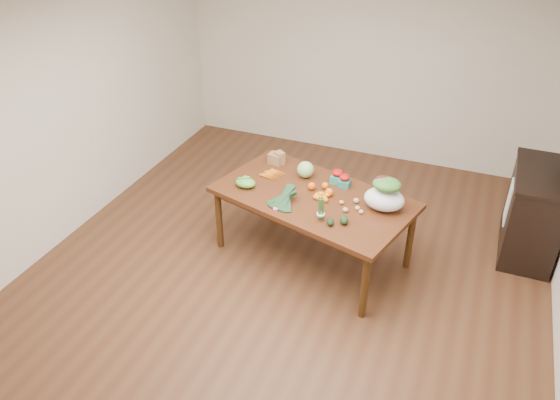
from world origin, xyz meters
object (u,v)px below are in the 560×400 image
at_px(mandarin_cluster, 321,195).
at_px(kale_bunch, 282,198).
at_px(cabinet, 533,212).
at_px(salad_bag, 385,195).
at_px(asparagus_bundle, 321,208).
at_px(cabbage, 305,170).
at_px(paper_bag, 276,158).
at_px(dining_table, 312,226).

relative_size(mandarin_cluster, kale_bunch, 0.45).
bearing_deg(cabinet, salad_bag, -145.86).
height_order(mandarin_cluster, kale_bunch, kale_bunch).
distance_m(mandarin_cluster, kale_bunch, 0.40).
relative_size(cabinet, salad_bag, 2.66).
relative_size(mandarin_cluster, asparagus_bundle, 0.72).
bearing_deg(cabbage, kale_bunch, -92.21).
distance_m(mandarin_cluster, salad_bag, 0.62).
xyz_separation_m(paper_bag, asparagus_bundle, (0.79, -0.86, 0.05)).
distance_m(paper_bag, mandarin_cluster, 0.85).
height_order(kale_bunch, salad_bag, salad_bag).
height_order(cabbage, mandarin_cluster, cabbage).
xyz_separation_m(paper_bag, cabbage, (0.39, -0.16, 0.02)).
relative_size(dining_table, asparagus_bundle, 7.67).
height_order(cabbage, salad_bag, salad_bag).
relative_size(paper_bag, mandarin_cluster, 1.13).
distance_m(paper_bag, asparagus_bundle, 1.17).
bearing_deg(asparagus_bundle, mandarin_cluster, 123.62).
bearing_deg(dining_table, paper_bag, 156.86).
bearing_deg(paper_bag, mandarin_cluster, -36.94).
distance_m(cabinet, mandarin_cluster, 2.25).
distance_m(dining_table, cabinet, 2.30).
relative_size(kale_bunch, asparagus_bundle, 1.60).
distance_m(kale_bunch, salad_bag, 0.97).
bearing_deg(dining_table, kale_bunch, -112.18).
relative_size(cabinet, asparagus_bundle, 4.08).
relative_size(paper_bag, cabbage, 1.17).
bearing_deg(cabinet, mandarin_cluster, -153.48).
height_order(asparagus_bundle, salad_bag, salad_bag).
height_order(cabbage, kale_bunch, cabbage).
distance_m(cabinet, paper_bag, 2.74).
height_order(cabbage, asparagus_bundle, asparagus_bundle).
bearing_deg(salad_bag, paper_bag, 160.43).
bearing_deg(cabinet, dining_table, -155.24).
bearing_deg(cabinet, cabbage, -164.27).
relative_size(kale_bunch, salad_bag, 1.04).
relative_size(cabinet, cabbage, 5.84).
xyz_separation_m(cabbage, kale_bunch, (-0.02, -0.60, -0.01)).
height_order(paper_bag, salad_bag, salad_bag).
xyz_separation_m(kale_bunch, asparagus_bundle, (0.42, -0.10, 0.05)).
height_order(cabinet, cabbage, cabinet).
bearing_deg(salad_bag, asparagus_bundle, -140.95).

